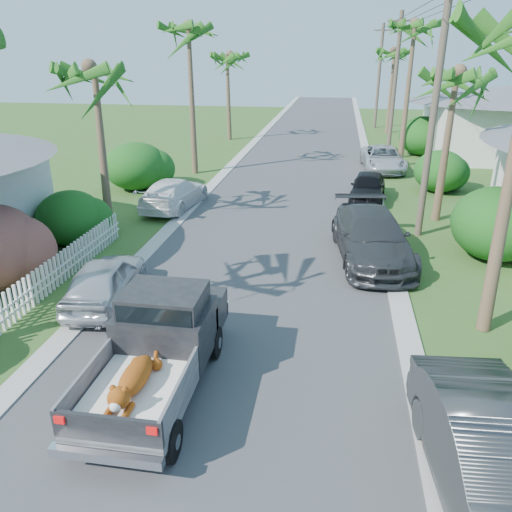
% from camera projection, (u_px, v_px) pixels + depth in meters
% --- Properties ---
extents(ground, '(120.00, 120.00, 0.00)m').
position_uv_depth(ground, '(187.00, 469.00, 8.66)').
color(ground, '#365620').
rests_on(ground, ground).
extents(road, '(8.00, 100.00, 0.02)m').
position_uv_depth(road, '(300.00, 166.00, 31.47)').
color(road, '#38383A').
rests_on(road, ground).
extents(curb_left, '(0.60, 100.00, 0.06)m').
position_uv_depth(curb_left, '(233.00, 163.00, 32.10)').
color(curb_left, '#A5A39E').
rests_on(curb_left, ground).
extents(curb_right, '(0.60, 100.00, 0.06)m').
position_uv_depth(curb_right, '(370.00, 168.00, 30.83)').
color(curb_right, '#A5A39E').
rests_on(curb_right, ground).
extents(pickup_truck, '(1.98, 5.12, 2.06)m').
position_uv_depth(pickup_truck, '(162.00, 340.00, 10.68)').
color(pickup_truck, black).
rests_on(pickup_truck, ground).
extents(parked_car_rn, '(2.18, 5.11, 1.64)m').
position_uv_depth(parked_car_rn, '(498.00, 466.00, 7.68)').
color(parked_car_rn, '#2A2D2F').
rests_on(parked_car_rn, ground).
extents(parked_car_rm, '(3.04, 5.89, 1.63)m').
position_uv_depth(parked_car_rm, '(372.00, 237.00, 17.10)').
color(parked_car_rm, '#2F3134').
rests_on(parked_car_rm, ground).
extents(parked_car_rf, '(1.98, 4.05, 1.33)m').
position_uv_depth(parked_car_rf, '(368.00, 187.00, 23.98)').
color(parked_car_rf, black).
rests_on(parked_car_rf, ground).
extents(parked_car_rd, '(2.62, 5.18, 1.41)m').
position_uv_depth(parked_car_rd, '(383.00, 159.00, 30.06)').
color(parked_car_rd, silver).
rests_on(parked_car_rd, ground).
extents(parked_car_ln, '(2.01, 4.05, 1.33)m').
position_uv_depth(parked_car_ln, '(105.00, 280.00, 14.23)').
color(parked_car_ln, silver).
rests_on(parked_car_ln, ground).
extents(parked_car_lf, '(2.36, 4.84, 1.36)m').
position_uv_depth(parked_car_lf, '(174.00, 194.00, 22.80)').
color(parked_car_lf, white).
rests_on(parked_car_lf, ground).
extents(palm_l_b, '(4.40, 4.40, 7.40)m').
position_uv_depth(palm_l_b, '(92.00, 68.00, 18.27)').
color(palm_l_b, brown).
rests_on(palm_l_b, ground).
extents(palm_l_c, '(4.40, 4.40, 9.20)m').
position_uv_depth(palm_l_c, '(188.00, 27.00, 26.61)').
color(palm_l_c, brown).
rests_on(palm_l_c, ground).
extents(palm_l_d, '(4.40, 4.40, 7.70)m').
position_uv_depth(palm_l_d, '(228.00, 55.00, 38.19)').
color(palm_l_d, brown).
rests_on(palm_l_d, ground).
extents(palm_r_b, '(4.40, 4.40, 7.20)m').
position_uv_depth(palm_r_b, '(457.00, 73.00, 19.10)').
color(palm_r_b, brown).
rests_on(palm_r_b, ground).
extents(palm_r_c, '(4.40, 4.40, 9.40)m').
position_uv_depth(palm_r_c, '(415.00, 25.00, 28.38)').
color(palm_r_c, brown).
rests_on(palm_r_c, ground).
extents(palm_r_d, '(4.40, 4.40, 8.00)m').
position_uv_depth(palm_r_d, '(395.00, 51.00, 41.63)').
color(palm_r_d, brown).
rests_on(palm_r_d, ground).
extents(shrub_l_c, '(2.40, 2.64, 2.00)m').
position_uv_depth(shrub_l_c, '(70.00, 218.00, 18.50)').
color(shrub_l_c, '#194E16').
rests_on(shrub_l_c, ground).
extents(shrub_l_d, '(3.20, 3.52, 2.40)m').
position_uv_depth(shrub_l_d, '(136.00, 166.00, 25.81)').
color(shrub_l_d, '#194E16').
rests_on(shrub_l_d, ground).
extents(shrub_r_b, '(3.00, 3.30, 2.50)m').
position_uv_depth(shrub_r_b, '(497.00, 224.00, 17.07)').
color(shrub_r_b, '#194E16').
rests_on(shrub_r_b, ground).
extents(shrub_r_c, '(2.60, 2.86, 2.10)m').
position_uv_depth(shrub_r_c, '(440.00, 171.00, 25.40)').
color(shrub_r_c, '#194E16').
rests_on(shrub_r_c, ground).
extents(shrub_r_d, '(3.20, 3.52, 2.60)m').
position_uv_depth(shrub_r_d, '(422.00, 136.00, 34.36)').
color(shrub_r_d, '#194E16').
rests_on(shrub_r_d, ground).
extents(picket_fence, '(0.10, 11.00, 1.00)m').
position_uv_depth(picket_fence, '(40.00, 284.00, 14.38)').
color(picket_fence, white).
rests_on(picket_fence, ground).
extents(house_right_far, '(9.00, 8.00, 4.60)m').
position_uv_depth(house_right_far, '(501.00, 125.00, 33.30)').
color(house_right_far, silver).
rests_on(house_right_far, ground).
extents(utility_pole_b, '(1.60, 0.26, 9.00)m').
position_uv_depth(utility_pole_b, '(434.00, 115.00, 17.94)').
color(utility_pole_b, brown).
rests_on(utility_pole_b, ground).
extents(utility_pole_c, '(1.60, 0.26, 9.00)m').
position_uv_depth(utility_pole_c, '(394.00, 87.00, 31.63)').
color(utility_pole_c, brown).
rests_on(utility_pole_c, ground).
extents(utility_pole_d, '(1.60, 0.26, 9.00)m').
position_uv_depth(utility_pole_d, '(379.00, 76.00, 45.31)').
color(utility_pole_d, brown).
rests_on(utility_pole_d, ground).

